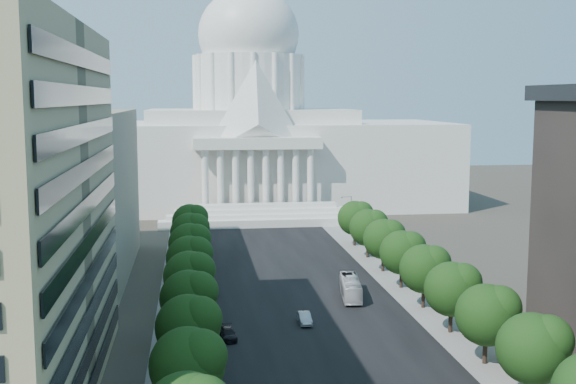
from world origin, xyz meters
name	(u,v)px	position (x,y,z in m)	size (l,w,h in m)	color
road_asphalt	(292,282)	(0.00, 90.00, 0.00)	(30.00, 260.00, 0.01)	black
sidewalk_left	(184,286)	(-19.00, 90.00, 0.00)	(8.00, 260.00, 0.02)	gray
sidewalk_right	(397,279)	(19.00, 90.00, 0.00)	(8.00, 260.00, 0.02)	gray
capitol	(250,139)	(0.00, 184.89, 20.01)	(120.00, 56.00, 73.00)	white
office_block_left_far	(20,196)	(-48.00, 100.00, 15.00)	(38.00, 52.00, 30.00)	gray
tree_l_c	(191,363)	(-17.66, 35.81, 6.45)	(7.79, 7.60, 9.97)	#33261C
tree_l_d	(191,325)	(-17.66, 47.81, 6.45)	(7.79, 7.60, 9.97)	#33261C
tree_l_e	(191,297)	(-17.66, 59.81, 6.45)	(7.79, 7.60, 9.97)	#33261C
tree_l_f	(191,275)	(-17.66, 71.81, 6.45)	(7.79, 7.60, 9.97)	#33261C
tree_l_g	(191,257)	(-17.66, 83.81, 6.45)	(7.79, 7.60, 9.97)	#33261C
tree_l_h	(191,243)	(-17.66, 95.81, 6.45)	(7.79, 7.60, 9.97)	#33261C
tree_l_i	(191,231)	(-17.66, 107.81, 6.45)	(7.79, 7.60, 9.97)	#33261C
tree_l_j	(191,220)	(-17.66, 119.81, 6.45)	(7.79, 7.60, 9.97)	#33261C
tree_r_c	(536,346)	(18.34, 35.81, 6.45)	(7.79, 7.60, 9.97)	#33261C
tree_r_d	(490,313)	(18.34, 47.81, 6.45)	(7.79, 7.60, 9.97)	#33261C
tree_r_e	(454,287)	(18.34, 59.81, 6.45)	(7.79, 7.60, 9.97)	#33261C
tree_r_f	(426,267)	(18.34, 71.81, 6.45)	(7.79, 7.60, 9.97)	#33261C
tree_r_g	(404,251)	(18.34, 83.81, 6.45)	(7.79, 7.60, 9.97)	#33261C
tree_r_h	(385,238)	(18.34, 95.81, 6.45)	(7.79, 7.60, 9.97)	#33261C
tree_r_i	(370,226)	(18.34, 107.81, 6.45)	(7.79, 7.60, 9.97)	#33261C
tree_r_j	(357,217)	(18.34, 119.81, 6.45)	(7.79, 7.60, 9.97)	#33261C
streetlight_b	(554,354)	(19.90, 35.00, 5.82)	(2.61, 0.44, 9.00)	gray
streetlight_c	(465,291)	(19.90, 60.00, 5.82)	(2.61, 0.44, 9.00)	gray
streetlight_d	(411,253)	(19.90, 85.00, 5.82)	(2.61, 0.44, 9.00)	gray
streetlight_e	(375,227)	(19.90, 110.00, 5.82)	(2.61, 0.44, 9.00)	gray
streetlight_f	(349,209)	(19.90, 135.00, 5.82)	(2.61, 0.44, 9.00)	gray
car_silver	(305,318)	(-1.50, 66.52, 0.79)	(1.68, 4.82, 1.59)	#9FA2A6
car_dark_b	(228,334)	(-12.79, 61.19, 0.72)	(2.03, 4.99, 1.45)	black
city_bus	(351,288)	(8.05, 79.02, 1.66)	(2.78, 11.90, 3.32)	silver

